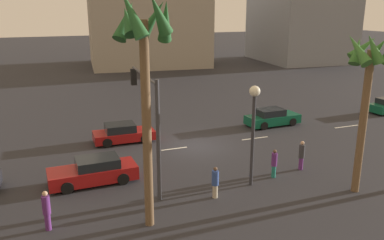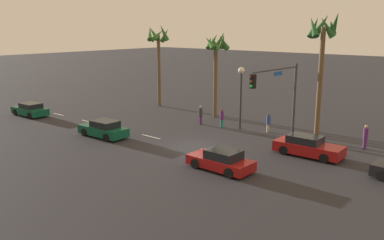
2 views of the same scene
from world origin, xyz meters
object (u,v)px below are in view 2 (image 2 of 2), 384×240
Objects in this scene: pedestrian_3 at (222,118)px; palm_tree_0 at (322,43)px; car_3 at (308,147)px; car_4 at (30,110)px; pedestrian_0 at (365,136)px; pedestrian_1 at (201,114)px; streetlamp at (241,85)px; car_1 at (104,129)px; car_0 at (221,161)px; palm_tree_2 at (158,44)px; palm_tree_1 at (216,51)px; traffic_signal at (281,91)px; pedestrian_2 at (268,122)px.

palm_tree_0 reaches higher than pedestrian_3.
car_4 is at bearing -168.06° from car_3.
pedestrian_0 is 14.07m from pedestrian_1.
pedestrian_3 is at bearing -165.97° from streetlamp.
pedestrian_1 is (3.24, 8.41, 0.29)m from car_1.
car_0 is 0.99× the size of car_4.
pedestrian_0 is (2.49, 4.13, 0.31)m from car_3.
palm_tree_0 is (6.06, 2.01, 3.63)m from streetlamp.
streetlamp is 0.60× the size of palm_tree_2.
car_3 is 8.77m from palm_tree_0.
streetlamp reaches higher than car_4.
car_4 is at bearing -154.91° from streetlamp.
pedestrian_1 is 6.54m from palm_tree_1.
palm_tree_2 is (-5.96, 12.34, 6.18)m from car_1.
car_0 is at bearing -90.20° from traffic_signal.
car_0 is at bearing -51.66° from palm_tree_1.
car_4 is at bearing -116.95° from palm_tree_2.
pedestrian_3 is at bearing 163.16° from car_3.
traffic_signal is 3.53× the size of pedestrian_1.
pedestrian_1 is at bearing -166.35° from pedestrian_2.
pedestrian_1 reaches higher than car_3.
streetlamp is at bearing 52.90° from car_1.
pedestrian_3 is (-4.04, -1.09, 0.01)m from pedestrian_2.
pedestrian_2 is 1.00× the size of pedestrian_3.
pedestrian_0 is at bearing 6.89° from pedestrian_1.
palm_tree_2 reaches higher than traffic_signal.
pedestrian_3 is at bearing -17.39° from palm_tree_2.
car_1 is at bearing -139.24° from palm_tree_0.
palm_tree_1 is at bearing 152.98° from traffic_signal.
pedestrian_2 is (2.39, 0.67, -2.97)m from streetlamp.
pedestrian_1 is 12.11m from palm_tree_0.
traffic_signal is at bearing -48.83° from pedestrian_2.
palm_tree_2 is at bearing 174.46° from pedestrian_0.
pedestrian_2 is (9.36, 9.89, 0.22)m from car_1.
car_1 is 13.62m from pedestrian_2.
car_1 is at bearing -149.60° from pedestrian_0.
car_3 is 6.65m from pedestrian_2.
pedestrian_0 is (17.21, 10.09, 0.32)m from car_1.
pedestrian_0 is at bearing 58.92° from car_3.
streetlamp is 3.29× the size of pedestrian_2.
car_3 is 0.76× the size of traffic_signal.
palm_tree_0 reaches higher than traffic_signal.
streetlamp is 3.42m from pedestrian_3.
palm_tree_0 reaches higher than car_3.
pedestrian_1 is at bearing -173.11° from pedestrian_0.
car_1 reaches higher than car_0.
streetlamp reaches higher than pedestrian_1.
car_3 is 2.87× the size of pedestrian_3.
car_3 is 22.50m from palm_tree_2.
pedestrian_3 is at bearing -164.95° from pedestrian_2.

